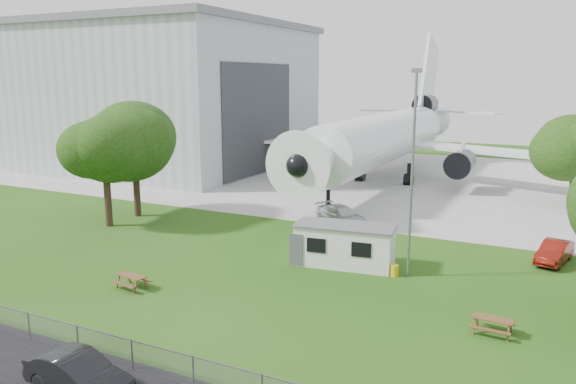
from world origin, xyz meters
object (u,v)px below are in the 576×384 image
at_px(hangar, 137,94).
at_px(site_cabin, 345,245).
at_px(airliner, 388,135).
at_px(picnic_east, 492,334).
at_px(car_centre_sedan, 79,375).
at_px(picnic_west, 132,288).

distance_m(hangar, site_cabin, 52.01).
xyz_separation_m(airliner, picnic_east, (15.65, -35.45, -5.27)).
xyz_separation_m(hangar, car_centre_sedan, (38.40, -47.74, -8.65)).
bearing_deg(car_centre_sedan, airliner, 7.77).
distance_m(picnic_west, picnic_east, 19.08).
bearing_deg(site_cabin, hangar, 144.95).
xyz_separation_m(hangar, site_cabin, (42.06, -29.51, -8.09)).
height_order(airliner, picnic_east, airliner).
distance_m(airliner, site_cabin, 30.25).
bearing_deg(airliner, car_centre_sedan, -87.07).
bearing_deg(picnic_west, hangar, 140.05).
distance_m(airliner, picnic_east, 39.11).
distance_m(hangar, picnic_west, 51.49).
relative_size(airliner, picnic_west, 26.52).
height_order(site_cabin, picnic_east, site_cabin).
distance_m(site_cabin, car_centre_sedan, 18.61).
bearing_deg(picnic_east, car_centre_sedan, -133.39).
distance_m(picnic_east, car_centre_sedan, 17.97).
height_order(site_cabin, car_centre_sedan, site_cabin).
height_order(picnic_west, picnic_east, same).
bearing_deg(hangar, picnic_east, -34.59).
height_order(airliner, picnic_west, airliner).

